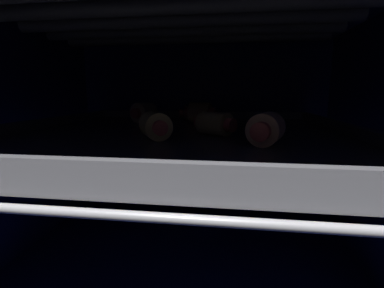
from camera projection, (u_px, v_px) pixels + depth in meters
The scene contains 11 objects.
ground_plane at pixel (181, 276), 37.63cm from camera, with size 52.03×50.00×1.20cm, color #0C1138.
oven_wall_back at pixel (201, 127), 58.19cm from camera, with size 52.03×1.20×34.12cm, color #0C1138.
heating_element at pixel (179, 20), 31.64cm from camera, with size 39.70×22.65×1.70cm.
oven_rack_mid at pixel (180, 142), 34.23cm from camera, with size 47.23×46.65×0.54cm.
baking_tray_mid at pixel (180, 135), 34.08cm from camera, with size 39.90×40.15×2.23cm.
pig_in_blanket_mid_0 at pixel (215, 124), 31.28cm from camera, with size 5.09×4.26×2.62cm.
pig_in_blanket_mid_1 at pixel (200, 112), 45.12cm from camera, with size 5.20×3.78×3.22cm.
pig_in_blanket_mid_2 at pixel (144, 113), 44.94cm from camera, with size 4.19×4.92×3.19cm.
pig_in_blanket_mid_3 at pixel (194, 113), 49.36cm from camera, with size 5.47×3.54×2.44cm.
pig_in_blanket_mid_4 at pixel (155, 126), 28.58cm from camera, with size 4.16×4.91×2.80cm.
pig_in_blanket_mid_5 at pixel (266, 129), 25.29cm from camera, with size 3.91×5.28×2.97cm.
Camera 1 is at (6.01, -33.20, 24.05)cm, focal length 25.81 mm.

